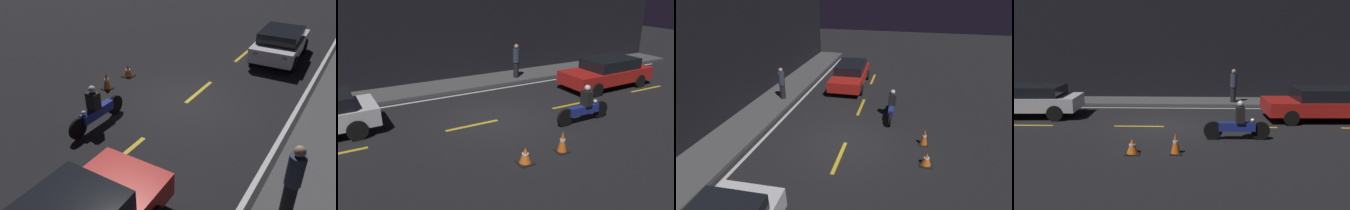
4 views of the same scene
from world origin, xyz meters
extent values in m
plane|color=black|center=(0.00, 0.00, 0.00)|extent=(56.00, 56.00, 0.00)
cube|color=#4C4C4F|center=(0.00, 4.66, 0.08)|extent=(28.00, 2.02, 0.16)
cube|color=black|center=(0.00, 5.82, 3.35)|extent=(28.00, 0.30, 6.71)
cube|color=gold|center=(-1.00, 0.00, 0.00)|extent=(2.00, 0.14, 0.01)
cube|color=gold|center=(3.50, 0.00, 0.00)|extent=(2.00, 0.14, 0.01)
cube|color=gold|center=(8.00, 0.00, 0.00)|extent=(2.00, 0.14, 0.01)
cube|color=silver|center=(0.00, 3.40, 0.00)|extent=(25.20, 0.14, 0.01)
cube|color=red|center=(-3.95, 1.03, 0.79)|extent=(0.07, 0.20, 0.10)
cube|color=red|center=(-4.01, 2.20, 0.79)|extent=(0.07, 0.20, 0.10)
cube|color=red|center=(6.50, 1.24, 0.60)|extent=(4.58, 1.96, 0.58)
cube|color=black|center=(6.73, 1.25, 1.14)|extent=(2.54, 1.71, 0.50)
cube|color=red|center=(8.75, 0.71, 0.75)|extent=(0.07, 0.20, 0.10)
cube|color=red|center=(8.72, 1.90, 0.75)|extent=(0.07, 0.20, 0.10)
cylinder|color=black|center=(5.12, 0.31, 0.31)|extent=(0.63, 0.20, 0.62)
cylinder|color=black|center=(5.07, 2.09, 0.31)|extent=(0.63, 0.20, 0.62)
cylinder|color=black|center=(7.93, 0.39, 0.31)|extent=(0.63, 0.20, 0.62)
cylinder|color=black|center=(7.88, 2.17, 0.31)|extent=(0.63, 0.20, 0.62)
cylinder|color=black|center=(3.50, -1.60, 0.32)|extent=(0.65, 0.09, 0.65)
cylinder|color=black|center=(1.85, -1.61, 0.32)|extent=(0.65, 0.11, 0.65)
cube|color=navy|center=(2.68, -1.60, 0.47)|extent=(1.26, 0.25, 0.30)
sphere|color=#F2EABF|center=(3.21, -1.60, 0.70)|extent=(0.14, 0.14, 0.14)
cube|color=black|center=(2.78, -1.60, 0.90)|extent=(0.28, 0.36, 0.55)
sphere|color=silver|center=(2.78, -1.60, 1.28)|extent=(0.22, 0.22, 0.22)
cube|color=black|center=(-0.70, -3.10, 0.01)|extent=(0.45, 0.45, 0.03)
cone|color=orange|center=(-0.70, -3.10, 0.26)|extent=(0.35, 0.35, 0.46)
cylinder|color=white|center=(-0.70, -3.10, 0.28)|extent=(0.19, 0.19, 0.05)
cube|color=black|center=(0.63, -3.06, 0.01)|extent=(0.38, 0.38, 0.03)
cone|color=orange|center=(0.63, -3.06, 0.35)|extent=(0.29, 0.29, 0.64)
cylinder|color=white|center=(0.63, -3.06, 0.38)|extent=(0.16, 0.16, 0.08)
cylinder|color=black|center=(3.26, 4.28, 0.55)|extent=(0.28, 0.28, 0.79)
cylinder|color=#2D384C|center=(3.26, 4.28, 1.30)|extent=(0.34, 0.34, 0.70)
sphere|color=tan|center=(3.26, 4.28, 1.76)|extent=(0.23, 0.23, 0.23)
camera|label=1|loc=(8.78, 4.80, 5.57)|focal=35.00mm
camera|label=2|loc=(-5.01, -9.95, 4.78)|focal=35.00mm
camera|label=3|loc=(-8.74, -2.07, 5.86)|focal=28.00mm
camera|label=4|loc=(1.13, -12.59, 3.55)|focal=35.00mm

